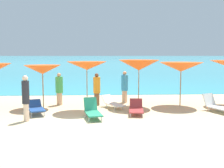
# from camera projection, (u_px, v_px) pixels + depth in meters

# --- Properties ---
(ground_plane) EXTENTS (50.00, 100.00, 0.30)m
(ground_plane) POSITION_uv_depth(u_px,v_px,m) (91.00, 92.00, 19.78)
(ground_plane) COLOR beige
(ocean_water) EXTENTS (650.00, 440.00, 0.02)m
(ocean_water) POSITION_uv_depth(u_px,v_px,m) (97.00, 57.00, 235.67)
(ocean_water) COLOR #38B7CC
(ocean_water) RESTS_ON ground_plane
(umbrella_2) EXTENTS (1.92, 1.92, 2.07)m
(umbrella_2) POSITION_uv_depth(u_px,v_px,m) (42.00, 70.00, 13.08)
(umbrella_2) COLOR #9E7F59
(umbrella_2) RESTS_ON ground_plane
(umbrella_3) EXTENTS (2.01, 2.01, 2.26)m
(umbrella_3) POSITION_uv_depth(u_px,v_px,m) (87.00, 66.00, 12.39)
(umbrella_3) COLOR #9E7F59
(umbrella_3) RESTS_ON ground_plane
(umbrella_4) EXTENTS (2.14, 2.14, 2.32)m
(umbrella_4) POSITION_uv_depth(u_px,v_px,m) (139.00, 65.00, 13.38)
(umbrella_4) COLOR #9E7F59
(umbrella_4) RESTS_ON ground_plane
(umbrella_5) EXTENTS (2.29, 2.29, 2.20)m
(umbrella_5) POSITION_uv_depth(u_px,v_px,m) (181.00, 67.00, 13.50)
(umbrella_5) COLOR #9E7F59
(umbrella_5) RESTS_ON ground_plane
(lounge_chair_0) EXTENTS (1.05, 1.50, 0.56)m
(lounge_chair_0) POSITION_uv_depth(u_px,v_px,m) (36.00, 108.00, 11.76)
(lounge_chair_0) COLOR #1E478C
(lounge_chair_0) RESTS_ON ground_plane
(lounge_chair_2) EXTENTS (1.17, 1.69, 0.76)m
(lounge_chair_2) POSITION_uv_depth(u_px,v_px,m) (218.00, 106.00, 12.25)
(lounge_chair_2) COLOR white
(lounge_chair_2) RESTS_ON ground_plane
(lounge_chair_4) EXTENTS (1.14, 1.60, 0.57)m
(lounge_chair_4) POSITION_uv_depth(u_px,v_px,m) (113.00, 103.00, 13.07)
(lounge_chair_4) COLOR white
(lounge_chair_4) RESTS_ON ground_plane
(lounge_chair_5) EXTENTS (0.75, 1.50, 0.58)m
(lounge_chair_5) POSITION_uv_depth(u_px,v_px,m) (136.00, 108.00, 11.82)
(lounge_chair_5) COLOR #A53333
(lounge_chair_5) RESTS_ON ground_plane
(lounge_chair_7) EXTENTS (0.83, 1.48, 0.78)m
(lounge_chair_7) POSITION_uv_depth(u_px,v_px,m) (92.00, 110.00, 11.05)
(lounge_chair_7) COLOR #268C66
(lounge_chair_7) RESTS_ON ground_plane
(beachgoer_1) EXTENTS (0.28, 0.28, 1.78)m
(beachgoer_1) POSITION_uv_depth(u_px,v_px,m) (26.00, 96.00, 10.49)
(beachgoer_1) COLOR beige
(beachgoer_1) RESTS_ON ground_plane
(beachgoer_2) EXTENTS (0.37, 0.37, 1.69)m
(beachgoer_2) POSITION_uv_depth(u_px,v_px,m) (125.00, 86.00, 14.59)
(beachgoer_2) COLOR #DBAA84
(beachgoer_2) RESTS_ON ground_plane
(beachgoer_3) EXTENTS (0.38, 0.38, 1.64)m
(beachgoer_3) POSITION_uv_depth(u_px,v_px,m) (59.00, 88.00, 13.91)
(beachgoer_3) COLOR #DBAA84
(beachgoer_3) RESTS_ON ground_plane
(beachgoer_4) EXTENTS (0.35, 0.35, 1.64)m
(beachgoer_4) POSITION_uv_depth(u_px,v_px,m) (97.00, 89.00, 13.77)
(beachgoer_4) COLOR brown
(beachgoer_4) RESTS_ON ground_plane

